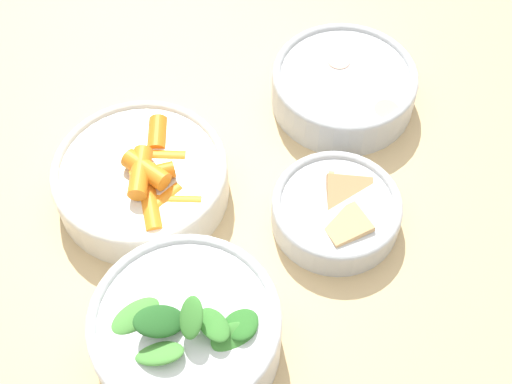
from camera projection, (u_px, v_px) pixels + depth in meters
dining_table at (263, 229)px, 0.91m from camera, size 1.16×0.78×0.74m
bowl_carrots at (143, 177)px, 0.77m from camera, size 0.19×0.19×0.07m
bowl_greens at (187, 331)px, 0.66m from camera, size 0.18×0.18×0.10m
bowl_beans_hotdog at (344, 88)px, 0.85m from camera, size 0.17×0.17×0.05m
bowl_cookies at (336, 210)px, 0.76m from camera, size 0.14×0.14×0.04m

